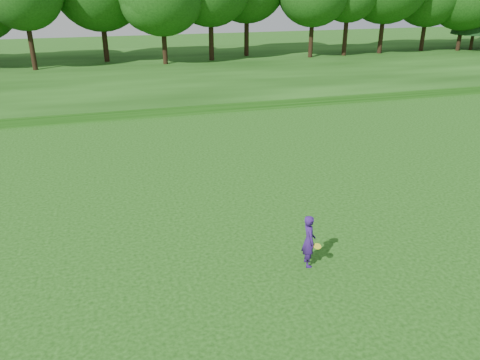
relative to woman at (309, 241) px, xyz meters
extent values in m
plane|color=#143C0B|center=(-2.76, -0.74, -0.83)|extent=(140.00, 140.00, 0.00)
cube|color=#143C0B|center=(-2.76, 33.26, -0.53)|extent=(130.00, 30.00, 0.60)
cube|color=gray|center=(-2.76, 19.26, -0.81)|extent=(130.00, 1.60, 0.04)
imported|color=#36186C|center=(0.00, 0.00, 0.00)|extent=(0.48, 0.66, 1.67)
cylinder|color=yellow|center=(0.15, -0.28, -0.06)|extent=(0.24, 0.23, 0.09)
camera|label=1|loc=(-5.36, -11.14, 7.15)|focal=35.00mm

